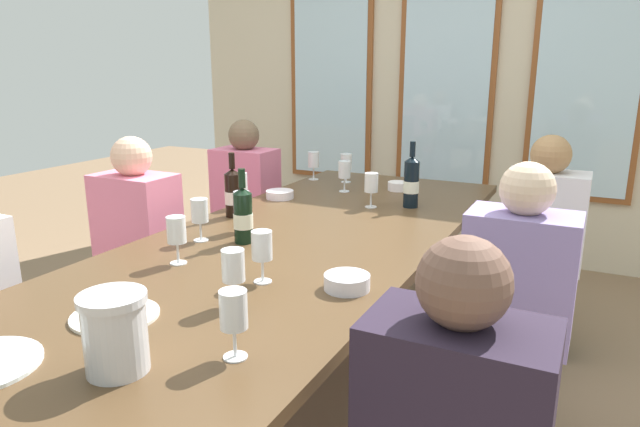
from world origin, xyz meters
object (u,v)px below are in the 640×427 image
Objects in this scene: wine_glass_4 at (262,248)px; wine_glass_0 at (241,184)px; dining_table at (299,249)px; tasting_bowl_0 at (280,194)px; wine_glass_6 at (242,204)px; seated_person_3 at (541,252)px; seated_person_5 at (515,319)px; white_plate_1 at (115,316)px; wine_bottle_1 at (243,215)px; tasting_bowl_2 at (398,186)px; seated_person_2 at (246,213)px; wine_glass_9 at (234,313)px; wine_glass_10 at (176,231)px; seated_person_4 at (140,256)px; tasting_bowl_1 at (347,282)px; wine_glass_8 at (371,183)px; metal_pitcher at (115,333)px; wine_glass_1 at (314,160)px; wine_glass_3 at (346,162)px; wine_glass_5 at (345,170)px; wine_bottle_2 at (411,182)px; wine_bottle_0 at (233,193)px; wine_glass_2 at (200,213)px; wine_glass_7 at (233,268)px.

wine_glass_0 is at bearing 128.16° from wine_glass_4.
tasting_bowl_0 is at bearing 127.04° from dining_table.
seated_person_3 reaches higher than wine_glass_6.
white_plate_1 is at bearing -134.79° from seated_person_5.
wine_bottle_1 reaches higher than wine_glass_4.
tasting_bowl_2 is 1.54m from wine_glass_4.
wine_glass_0 is 1.00× the size of wine_glass_4.
dining_table is 1.28m from seated_person_3.
dining_table is 2.56× the size of seated_person_2.
wine_glass_9 and wine_glass_10 have the same top height.
white_plate_1 is 0.22× the size of seated_person_4.
tasting_bowl_2 is at bearing 43.61° from tasting_bowl_0.
tasting_bowl_2 is at bearing 51.73° from wine_glass_0.
wine_glass_9 is at bearing -70.04° from dining_table.
tasting_bowl_1 is 0.13× the size of seated_person_2.
seated_person_2 is at bearing 153.90° from seated_person_5.
seated_person_5 is (0.79, -0.54, -0.34)m from wine_glass_8.
seated_person_5 reaches higher than wine_glass_6.
wine_bottle_1 is at bearing 107.15° from metal_pitcher.
seated_person_2 is at bearing 115.04° from wine_glass_10.
wine_bottle_1 is 1.34m from seated_person_2.
wine_glass_1 is at bearing 142.59° from seated_person_5.
wine_glass_4 reaches higher than tasting_bowl_0.
white_plate_1 is at bearing -84.57° from wine_glass_3.
wine_glass_10 is at bearing 107.64° from white_plate_1.
tasting_bowl_2 is at bearing 97.70° from wine_glass_9.
wine_glass_5 is 1.00× the size of wine_glass_9.
metal_pitcher is 0.73m from wine_glass_10.
wine_bottle_1 reaches higher than wine_glass_8.
tasting_bowl_0 is at bearing 102.73° from white_plate_1.
seated_person_2 is at bearing -153.60° from wine_glass_1.
wine_bottle_1 reaches higher than wine_glass_5.
wine_bottle_2 is 0.20m from wine_glass_8.
wine_bottle_2 is 0.86m from wine_glass_1.
seated_person_3 is (0.61, 0.23, -0.34)m from wine_bottle_2.
seated_person_4 is at bearing -108.80° from wine_glass_1.
wine_glass_4 reaches higher than dining_table.
metal_pitcher is 2.20m from seated_person_3.
wine_glass_5 is (0.24, 0.72, 0.01)m from wine_bottle_0.
wine_glass_10 is (-0.31, -1.08, 0.00)m from wine_glass_8.
seated_person_2 is at bearing 169.08° from wine_bottle_2.
seated_person_5 is at bearing 13.29° from wine_glass_2.
wine_bottle_2 reaches higher than wine_glass_2.
metal_pitcher is at bearing -82.95° from dining_table.
wine_bottle_2 is at bearing 86.12° from metal_pitcher.
wine_bottle_1 is (-0.29, 0.95, 0.02)m from metal_pitcher.
wine_glass_1 and wine_glass_3 have the same top height.
wine_glass_5 is 1.00× the size of wine_glass_7.
wine_glass_8 is at bearing -157.60° from seated_person_3.
wine_glass_2 is at bearing -160.73° from wine_bottle_1.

